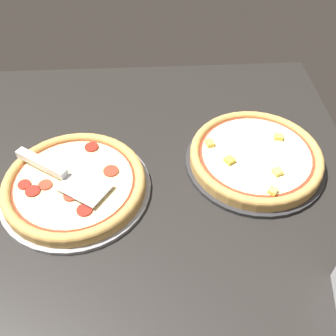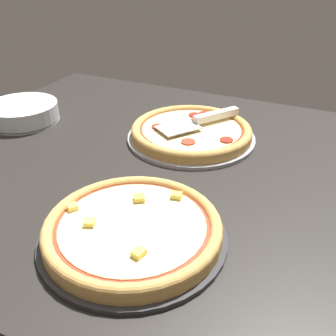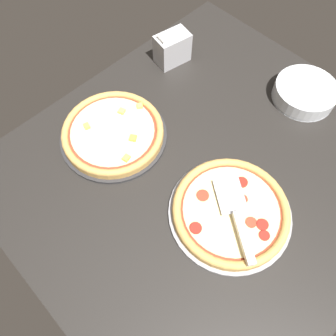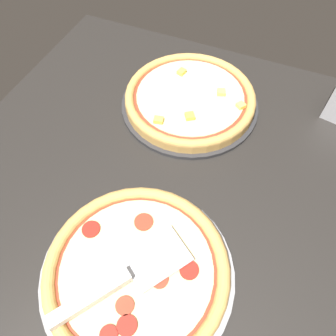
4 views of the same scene
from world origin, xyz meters
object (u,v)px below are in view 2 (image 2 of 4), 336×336
pizza_back (133,228)px  plate_stack (23,113)px  pizza_front (191,131)px  serving_spatula (208,118)px

pizza_back → plate_stack: (58.02, -34.06, 0.09)cm
pizza_front → serving_spatula: serving_spatula is taller
serving_spatula → plate_stack: serving_spatula is taller
pizza_front → serving_spatula: size_ratio=1.40×
pizza_back → plate_stack: 67.28cm
plate_stack → pizza_back: bearing=149.6°
pizza_back → serving_spatula: size_ratio=1.38×
pizza_front → plate_stack: 52.49cm
pizza_front → pizza_back: bearing=98.4°
pizza_back → serving_spatula: bearing=-85.7°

